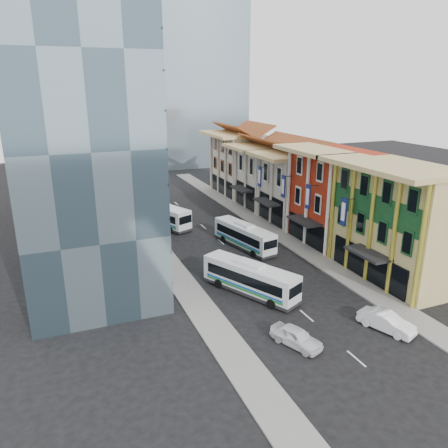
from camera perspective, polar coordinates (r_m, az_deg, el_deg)
name	(u,v)px	position (r m, az deg, el deg)	size (l,w,h in m)	color
ground	(313,321)	(40.33, 11.51, -12.31)	(200.00, 200.00, 0.00)	black
sidewalk_right	(277,233)	(61.50, 6.95, -1.22)	(3.00, 90.00, 0.15)	slate
sidewalk_left	(158,250)	(55.65, -8.60, -3.37)	(3.00, 90.00, 0.15)	slate
shophouse_tan	(403,223)	(49.94, 22.30, 0.17)	(8.00, 14.00, 12.00)	tan
shophouse_red	(335,197)	(58.69, 14.25, 3.47)	(8.00, 10.00, 12.00)	#A22812
shophouse_cream_near	(296,189)	(66.57, 9.40, 4.56)	(8.00, 9.00, 10.00)	beige
shophouse_cream_mid	(268,177)	(74.19, 5.79, 6.07)	(8.00, 9.00, 10.00)	beige
shophouse_cream_far	(242,164)	(83.35, 2.42, 7.79)	(8.00, 12.00, 11.00)	beige
office_tower	(77,135)	(48.00, -18.62, 10.94)	(12.00, 26.00, 30.00)	#445C6C
office_block_far	(77,172)	(71.94, -18.59, 6.48)	(10.00, 18.00, 14.00)	gray
bus_left_near	(250,278)	(43.63, 3.44, -7.02)	(2.48, 10.58, 3.39)	silver
bus_left_far	(161,214)	(64.81, -8.18, 1.28)	(2.56, 10.93, 3.51)	silver
bus_right	(244,235)	(55.57, 2.67, -1.50)	(2.39, 10.20, 3.27)	silver
sedan_left	(296,337)	(36.44, 9.42, -14.32)	(1.80, 4.46, 1.52)	silver
sedan_right	(386,322)	(40.33, 20.45, -11.87)	(1.67, 4.79, 1.58)	white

